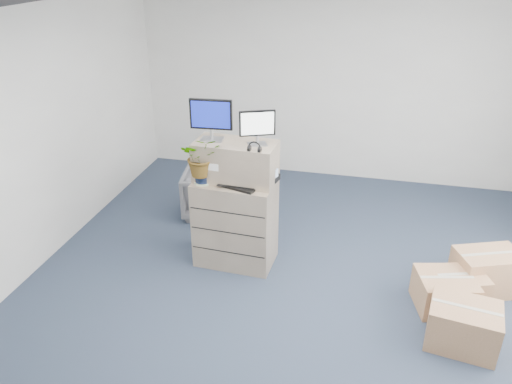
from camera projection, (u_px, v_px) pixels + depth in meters
ground at (295, 313)px, 5.03m from camera, size 7.00×7.00×0.00m
wall_back at (336, 89)px, 7.47m from camera, size 6.00×0.02×2.80m
filing_cabinet_lower at (235, 222)px, 5.65m from camera, size 0.90×0.58×1.02m
filing_cabinet_upper at (236, 161)px, 5.37m from camera, size 0.90×0.48×0.44m
monitor_left at (211, 118)px, 5.22m from camera, size 0.46×0.19×0.45m
monitor_right at (257, 126)px, 5.11m from camera, size 0.36×0.21×0.37m
headphones at (254, 148)px, 5.03m from camera, size 0.13×0.02×0.13m
keyboard at (237, 186)px, 5.31m from camera, size 0.50×0.33×0.02m
mouse at (259, 187)px, 5.26m from camera, size 0.12×0.09×0.04m
water_bottle at (239, 169)px, 5.38m from camera, size 0.08×0.08×0.27m
phone_dock at (235, 177)px, 5.41m from camera, size 0.06×0.05×0.13m
external_drive at (269, 177)px, 5.45m from camera, size 0.24×0.20×0.06m
tissue_box at (266, 172)px, 5.39m from camera, size 0.27×0.19×0.09m
potted_plant at (202, 161)px, 5.29m from camera, size 0.50×0.53×0.44m
office_chair at (210, 190)px, 6.74m from camera, size 0.79×0.75×0.71m
cardboard_boxes at (465, 294)px, 4.97m from camera, size 1.15×1.50×0.47m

